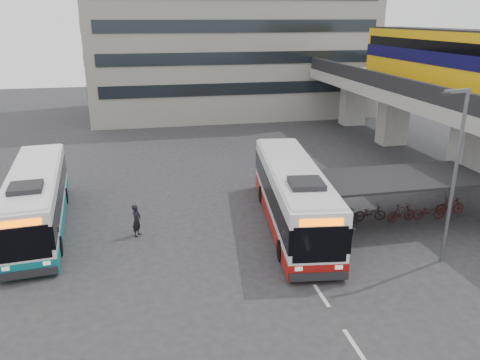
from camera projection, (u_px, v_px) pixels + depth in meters
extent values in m
plane|color=#28282B|center=(244.00, 265.00, 20.83)|extent=(120.00, 120.00, 0.00)
cube|color=gray|center=(470.00, 148.00, 30.75)|extent=(2.20, 1.60, 4.60)
cube|color=gray|center=(393.00, 118.00, 39.99)|extent=(2.20, 1.60, 4.60)
cube|color=gray|center=(353.00, 102.00, 47.38)|extent=(2.20, 1.60, 4.60)
cube|color=gray|center=(440.00, 96.00, 33.54)|extent=(8.00, 32.00, 0.90)
cube|color=black|center=(393.00, 84.00, 32.48)|extent=(0.35, 32.00, 1.10)
cube|color=#E1A40D|center=(455.00, 61.00, 31.68)|extent=(2.90, 20.00, 3.90)
cube|color=#0C0A39|center=(455.00, 58.00, 31.61)|extent=(2.98, 20.02, 0.90)
cube|color=black|center=(457.00, 46.00, 31.35)|extent=(2.96, 19.20, 0.70)
cube|color=black|center=(459.00, 31.00, 31.03)|extent=(2.70, 19.60, 0.25)
cylinder|color=#595B60|center=(291.00, 196.00, 25.59)|extent=(0.12, 0.12, 2.40)
cylinder|color=#595B60|center=(448.00, 183.00, 27.44)|extent=(0.12, 0.12, 2.40)
cylinder|color=#595B60|center=(314.00, 222.00, 22.26)|extent=(0.12, 0.12, 2.40)
cube|color=black|center=(390.00, 178.00, 24.43)|extent=(10.00, 4.00, 0.12)
imported|color=black|center=(316.00, 220.00, 24.33)|extent=(1.71, 0.60, 0.90)
imported|color=black|center=(345.00, 217.00, 24.62)|extent=(1.66, 0.47, 1.00)
imported|color=black|center=(373.00, 215.00, 24.94)|extent=(1.72, 0.60, 0.90)
imported|color=black|center=(400.00, 212.00, 25.24)|extent=(1.66, 0.47, 1.00)
imported|color=#350C0F|center=(427.00, 210.00, 25.56)|extent=(1.71, 0.60, 0.90)
imported|color=#3F0C0F|center=(453.00, 207.00, 25.86)|extent=(1.66, 0.47, 1.00)
cube|color=beige|center=(354.00, 344.00, 15.77)|extent=(0.15, 1.60, 0.01)
cube|color=beige|center=(321.00, 295.00, 18.54)|extent=(0.15, 1.60, 0.01)
cube|color=beige|center=(297.00, 259.00, 21.31)|extent=(0.15, 1.60, 0.01)
cube|color=white|center=(293.00, 193.00, 24.29)|extent=(4.01, 12.07, 2.71)
cube|color=maroon|center=(292.00, 215.00, 24.71)|extent=(4.06, 12.12, 0.74)
cube|color=black|center=(293.00, 191.00, 24.25)|extent=(4.07, 12.10, 1.14)
cube|color=#FF6100|center=(322.00, 222.00, 18.38)|extent=(1.76, 0.30, 0.30)
cube|color=black|center=(306.00, 184.00, 20.98)|extent=(1.70, 1.76, 0.28)
cylinder|color=black|center=(281.00, 251.00, 21.07)|extent=(0.42, 1.02, 0.99)
cylinder|color=black|center=(301.00, 193.00, 27.93)|extent=(0.42, 1.02, 0.99)
cube|color=white|center=(36.00, 197.00, 24.03)|extent=(3.41, 11.36, 2.56)
cube|color=#0B656B|center=(40.00, 218.00, 24.42)|extent=(3.45, 11.41, 0.70)
cube|color=black|center=(36.00, 195.00, 23.99)|extent=(3.47, 11.39, 1.07)
cube|color=#FF6100|center=(19.00, 223.00, 18.67)|extent=(1.66, 0.23, 0.28)
cube|color=black|center=(26.00, 188.00, 21.01)|extent=(1.56, 1.62, 0.26)
cylinder|color=black|center=(6.00, 253.00, 20.90)|extent=(0.37, 0.95, 0.93)
cylinder|color=black|center=(65.00, 196.00, 27.57)|extent=(0.37, 0.95, 0.93)
imported|color=black|center=(137.00, 220.00, 23.35)|extent=(0.63, 0.72, 1.68)
cylinder|color=#595B60|center=(454.00, 180.00, 19.90)|extent=(0.16, 0.16, 7.77)
cube|color=#595B60|center=(457.00, 91.00, 18.47)|extent=(1.17, 0.30, 0.15)
cube|color=black|center=(446.00, 94.00, 18.33)|extent=(0.36, 0.22, 0.12)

